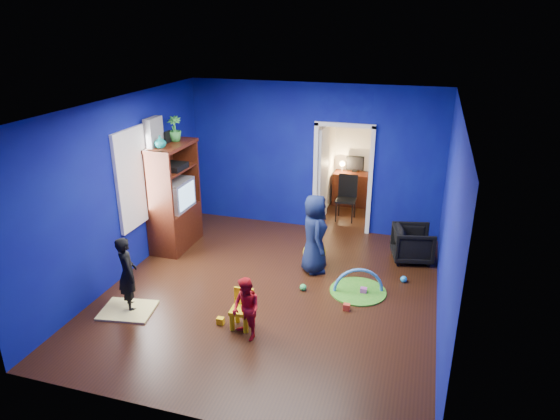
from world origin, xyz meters
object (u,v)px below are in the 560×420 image
(armchair, at_px, (413,244))
(toddler_red, at_px, (246,309))
(tv_armoire, at_px, (174,197))
(folding_chair, at_px, (346,199))
(child_navy, at_px, (315,234))
(crt_tv, at_px, (175,195))
(play_mat, at_px, (358,291))
(study_desk, at_px, (353,189))
(vase, at_px, (160,142))
(child_black, at_px, (127,274))
(hopper_ball, at_px, (314,253))
(kid_chair, at_px, (241,311))

(armchair, xyz_separation_m, toddler_red, (-2.00, -3.00, 0.13))
(tv_armoire, xyz_separation_m, folding_chair, (2.81, 2.18, -0.52))
(child_navy, bearing_deg, toddler_red, 145.50)
(crt_tv, bearing_deg, toddler_red, -46.49)
(play_mat, distance_m, study_desk, 3.95)
(vase, distance_m, play_mat, 4.10)
(armchair, relative_size, study_desk, 0.77)
(child_black, height_order, folding_chair, child_black)
(armchair, relative_size, play_mat, 0.77)
(toddler_red, distance_m, tv_armoire, 3.30)
(hopper_ball, height_order, kid_chair, kid_chair)
(vase, distance_m, folding_chair, 4.08)
(armchair, xyz_separation_m, hopper_ball, (-1.62, -0.64, -0.11))
(vase, relative_size, folding_chair, 0.23)
(child_black, distance_m, toddler_red, 1.91)
(kid_chair, distance_m, study_desk, 5.33)
(child_black, distance_m, folding_chair, 4.97)
(kid_chair, bearing_deg, play_mat, 42.16)
(vase, bearing_deg, crt_tv, 82.41)
(vase, height_order, hopper_ball, vase)
(armchair, height_order, tv_armoire, tv_armoire)
(study_desk, bearing_deg, kid_chair, -97.57)
(folding_chair, bearing_deg, tv_armoire, -142.15)
(hopper_ball, relative_size, play_mat, 0.46)
(child_black, height_order, play_mat, child_black)
(hopper_ball, relative_size, study_desk, 0.46)
(crt_tv, height_order, study_desk, crt_tv)
(child_navy, bearing_deg, study_desk, -25.02)
(toddler_red, bearing_deg, crt_tv, 169.48)
(vase, xyz_separation_m, crt_tv, (0.04, 0.30, -1.05))
(crt_tv, relative_size, study_desk, 0.80)
(folding_chair, bearing_deg, crt_tv, -141.75)
(crt_tv, bearing_deg, tv_armoire, 180.00)
(hopper_ball, xyz_separation_m, play_mat, (0.88, -0.75, -0.19))
(hopper_ball, bearing_deg, folding_chair, 85.47)
(tv_armoire, distance_m, study_desk, 4.26)
(tv_armoire, bearing_deg, child_black, -80.34)
(vase, bearing_deg, child_navy, 1.56)
(child_black, height_order, toddler_red, child_black)
(child_black, bearing_deg, child_navy, -93.89)
(hopper_ball, bearing_deg, crt_tv, -179.49)
(toddler_red, relative_size, tv_armoire, 0.45)
(hopper_ball, bearing_deg, kid_chair, -103.81)
(kid_chair, bearing_deg, vase, 136.05)
(armchair, distance_m, child_navy, 1.85)
(kid_chair, relative_size, folding_chair, 0.54)
(vase, bearing_deg, toddler_red, -42.05)
(study_desk, relative_size, folding_chair, 0.96)
(toddler_red, bearing_deg, kid_chair, 162.84)
(kid_chair, xyz_separation_m, study_desk, (0.70, 5.28, 0.12))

